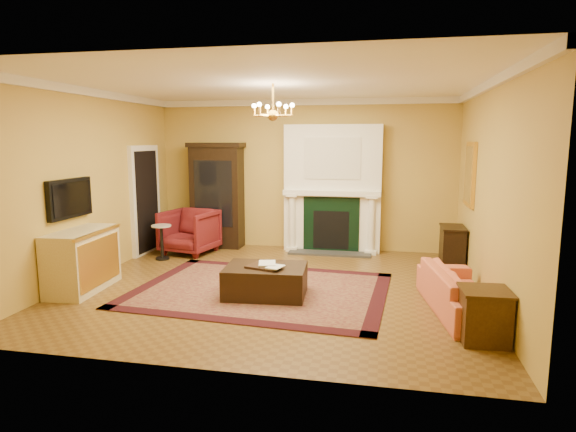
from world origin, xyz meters
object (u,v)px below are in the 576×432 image
(coral_sofa, at_px, (462,284))
(console_table, at_px, (452,248))
(commode, at_px, (82,260))
(end_table, at_px, (484,317))
(wingback_armchair, at_px, (189,229))
(leather_ottoman, at_px, (266,281))
(pedestal_table, at_px, (162,240))
(china_cabinet, at_px, (217,198))

(coral_sofa, bearing_deg, console_table, -12.84)
(commode, bearing_deg, coral_sofa, -2.16)
(console_table, bearing_deg, end_table, -90.61)
(coral_sofa, bearing_deg, commode, 82.58)
(wingback_armchair, distance_m, end_table, 5.86)
(leather_ottoman, bearing_deg, coral_sofa, -6.97)
(pedestal_table, bearing_deg, wingback_armchair, 62.22)
(pedestal_table, bearing_deg, leather_ottoman, -35.09)
(china_cabinet, relative_size, console_table, 2.88)
(pedestal_table, distance_m, leather_ottoman, 2.94)
(pedestal_table, height_order, console_table, console_table)
(wingback_armchair, distance_m, commode, 2.59)
(end_table, height_order, console_table, console_table)
(pedestal_table, bearing_deg, china_cabinet, 63.04)
(wingback_armchair, distance_m, pedestal_table, 0.66)
(wingback_armchair, distance_m, leather_ottoman, 3.10)
(commode, xyz_separation_m, leather_ottoman, (2.72, 0.25, -0.22))
(pedestal_table, bearing_deg, commode, -99.25)
(commode, distance_m, leather_ottoman, 2.74)
(wingback_armchair, height_order, leather_ottoman, wingback_armchair)
(end_table, distance_m, leather_ottoman, 2.93)
(commode, height_order, end_table, commode)
(commode, bearing_deg, end_table, -11.87)
(china_cabinet, bearing_deg, wingback_armchair, -116.08)
(china_cabinet, relative_size, leather_ottoman, 1.82)
(pedestal_table, distance_m, commode, 1.97)
(china_cabinet, bearing_deg, coral_sofa, -34.84)
(end_table, bearing_deg, pedestal_table, 151.92)
(end_table, bearing_deg, leather_ottoman, 158.96)
(pedestal_table, height_order, commode, commode)
(pedestal_table, xyz_separation_m, commode, (-0.32, -1.94, 0.07))
(wingback_armchair, xyz_separation_m, leather_ottoman, (2.10, -2.26, -0.25))
(wingback_armchair, height_order, pedestal_table, wingback_armchair)
(commode, relative_size, console_table, 1.69)
(leather_ottoman, bearing_deg, wingback_armchair, 128.54)
(wingback_armchair, height_order, coral_sofa, wingback_armchair)
(wingback_armchair, height_order, end_table, wingback_armchair)
(leather_ottoman, bearing_deg, end_table, -25.33)
(wingback_armchair, relative_size, commode, 0.78)
(coral_sofa, xyz_separation_m, console_table, (0.15, 2.19, -0.01))
(leather_ottoman, bearing_deg, commode, -178.95)
(pedestal_table, xyz_separation_m, coral_sofa, (5.04, -1.81, -0.01))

